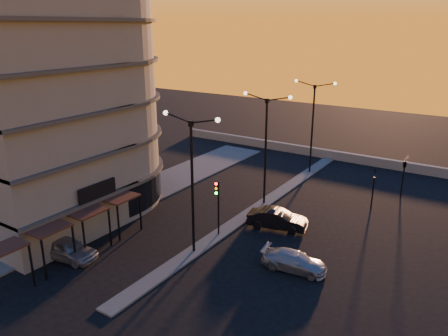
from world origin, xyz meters
TOP-DOWN VIEW (x-y plane):
  - ground at (0.00, 0.00)m, footprint 120.00×120.00m
  - sidewalk_west at (-10.50, 4.00)m, footprint 5.00×40.00m
  - median at (0.00, 10.00)m, footprint 1.20×36.00m
  - parapet at (2.00, 26.00)m, footprint 44.00×0.50m
  - building at (-14.00, 0.03)m, footprint 14.35×17.08m
  - streetlamp_near at (0.00, 0.00)m, footprint 4.32×0.32m
  - streetlamp_mid at (0.00, 10.00)m, footprint 4.32×0.32m
  - streetlamp_far at (0.00, 20.00)m, footprint 4.32×0.32m
  - traffic_light_main at (0.00, 2.87)m, footprint 0.28×0.44m
  - signal_east_a at (8.00, 14.00)m, footprint 0.13×0.16m
  - signal_east_b at (9.50, 18.00)m, footprint 0.42×1.99m
  - car_hatchback at (-6.50, -5.23)m, footprint 4.48×2.35m
  - car_sedan at (3.02, 6.44)m, footprint 4.71×2.58m
  - car_wagon at (6.61, 1.68)m, footprint 4.29×2.14m

SIDE VIEW (x-z plane):
  - ground at x=0.00m, z-range 0.00..0.00m
  - sidewalk_west at x=-10.50m, z-range 0.00..0.12m
  - median at x=0.00m, z-range 0.00..0.12m
  - parapet at x=2.00m, z-range 0.00..1.00m
  - car_wagon at x=6.61m, z-range 0.00..1.20m
  - car_hatchback at x=-6.50m, z-range 0.00..1.45m
  - car_sedan at x=3.02m, z-range 0.00..1.47m
  - signal_east_a at x=8.00m, z-range 0.13..3.73m
  - traffic_light_main at x=0.00m, z-range 0.76..5.01m
  - signal_east_b at x=9.50m, z-range 1.30..4.90m
  - streetlamp_near at x=0.00m, z-range 0.84..10.35m
  - streetlamp_mid at x=0.00m, z-range 0.84..10.35m
  - streetlamp_far at x=0.00m, z-range 0.84..10.35m
  - building at x=-14.00m, z-range -0.59..24.41m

